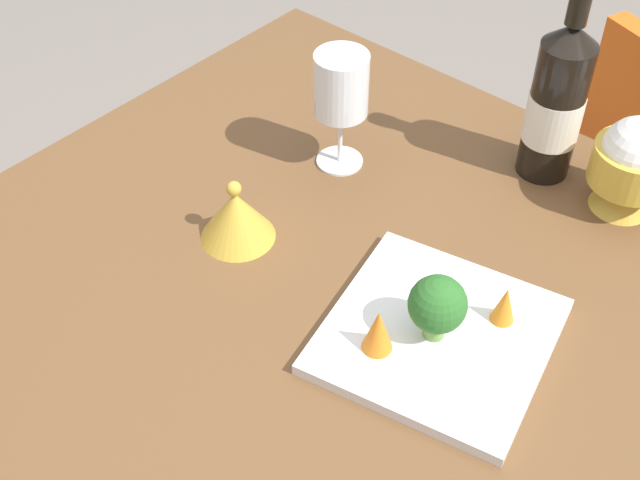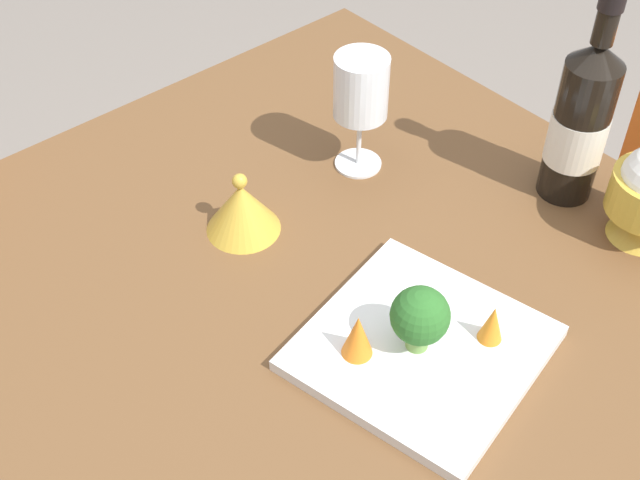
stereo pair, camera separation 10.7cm
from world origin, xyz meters
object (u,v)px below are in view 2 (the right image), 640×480
Objects in this scene: serving_plate at (421,348)px; broccoli_floret at (420,317)px; rice_bowl_lid at (242,207)px; carrot_garnish_left at (358,335)px; wine_glass at (361,90)px; wine_bottle at (581,121)px; carrot_garnish_right at (492,323)px.

serving_plate is 0.06m from broccoli_floret.
carrot_garnish_left is (-0.04, -0.26, 0.01)m from rice_bowl_lid.
broccoli_floret is at bearing -85.90° from rice_bowl_lid.
rice_bowl_lid is (-0.21, 0.00, -0.09)m from wine_glass.
broccoli_floret is (-0.37, -0.07, -0.05)m from wine_bottle.
wine_glass reaches higher than rice_bowl_lid.
wine_bottle is 3.05× the size of rice_bowl_lid.
serving_plate is at bearing -84.70° from rice_bowl_lid.
carrot_garnish_right is (0.07, -0.05, 0.03)m from serving_plate.
rice_bowl_lid reaches higher than carrot_garnish_left.
carrot_garnish_left is (-0.07, 0.04, 0.04)m from serving_plate.
carrot_garnish_right is at bearing -34.70° from serving_plate.
carrot_garnish_left is (-0.25, -0.26, -0.08)m from wine_glass.
wine_bottle is at bearing 10.59° from broccoli_floret.
wine_glass is at bearing 58.01° from broccoli_floret.
carrot_garnish_right is (0.07, -0.05, -0.02)m from broccoli_floret.
serving_plate is 3.47× the size of broccoli_floret.
carrot_garnish_right is at bearing -158.53° from wine_bottle.
rice_bowl_lid is at bearing 149.13° from wine_bottle.
rice_bowl_lid is at bearing 95.30° from serving_plate.
rice_bowl_lid is 0.36m from carrot_garnish_right.
broccoli_floret is 0.07m from carrot_garnish_left.
wine_bottle is at bearing -30.87° from rice_bowl_lid.
carrot_garnish_left is at bearing -175.83° from wine_bottle.
wine_glass reaches higher than carrot_garnish_right.
serving_plate is at bearing 145.30° from carrot_garnish_right.
wine_glass is 2.09× the size of broccoli_floret.
wine_glass is 0.38m from carrot_garnish_right.
carrot_garnish_left is at bearing 148.39° from serving_plate.
serving_plate is (-0.36, -0.07, -0.11)m from wine_bottle.
broccoli_floret reaches higher than serving_plate.
rice_bowl_lid is 1.17× the size of broccoli_floret.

